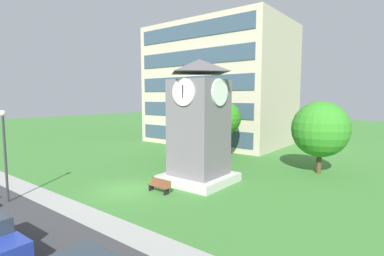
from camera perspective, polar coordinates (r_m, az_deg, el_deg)
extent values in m
plane|color=#3D7A33|center=(21.20, -12.70, -11.53)|extent=(160.00, 160.00, 0.00)
cube|color=#9E9E99|center=(19.00, -22.75, -13.93)|extent=(120.00, 1.60, 0.01)
cube|color=beige|center=(41.92, 5.38, 8.23)|extent=(18.35, 12.57, 16.00)
cube|color=#384C60|center=(37.01, -0.02, -1.37)|extent=(16.88, 0.10, 1.80)
cube|color=#384C60|center=(36.74, -0.02, 3.59)|extent=(16.88, 0.10, 1.80)
cube|color=#384C60|center=(36.75, -0.02, 8.58)|extent=(16.88, 0.10, 1.80)
cube|color=#384C60|center=(37.04, -0.02, 13.53)|extent=(16.88, 0.10, 1.80)
cube|color=#384C60|center=(37.59, -0.02, 18.37)|extent=(16.88, 0.10, 1.80)
cube|color=slate|center=(21.71, 1.36, -0.71)|extent=(3.46, 3.46, 7.59)
cube|color=beige|center=(22.39, 1.34, -9.63)|extent=(4.67, 4.67, 0.60)
pyramid|color=#555155|center=(21.69, 1.39, 11.91)|extent=(3.80, 3.80, 0.97)
cylinder|color=white|center=(20.17, -1.68, 6.99)|extent=(1.90, 0.12, 1.90)
cylinder|color=white|center=(20.55, 5.41, 6.95)|extent=(0.12, 1.90, 1.90)
cube|color=black|center=(20.12, -1.81, 7.48)|extent=(0.08, 0.04, 0.57)
cube|color=black|center=(20.10, -1.83, 6.99)|extent=(0.06, 0.06, 0.86)
cube|color=brown|center=(20.09, -6.48, -11.06)|extent=(1.81, 0.54, 0.06)
cube|color=brown|center=(20.17, -6.03, -10.30)|extent=(1.80, 0.11, 0.40)
cube|color=black|center=(20.66, -7.88, -11.25)|extent=(0.09, 0.43, 0.45)
cube|color=black|center=(19.67, -4.99, -12.11)|extent=(0.09, 0.43, 0.45)
cylinder|color=#333338|center=(20.96, -32.39, -5.19)|extent=(0.14, 0.14, 5.20)
sphere|color=#F2EFCC|center=(20.65, -32.82, 2.42)|extent=(0.36, 0.36, 0.36)
cylinder|color=#513823|center=(30.68, 6.21, -3.12)|extent=(0.43, 0.43, 3.00)
sphere|color=#2D781B|center=(30.38, 6.27, 1.92)|extent=(3.43, 3.43, 3.43)
cylinder|color=#513823|center=(29.89, -0.53, -4.10)|extent=(0.31, 0.31, 2.20)
sphere|color=#2A5F29|center=(29.55, -0.54, 0.97)|extent=(4.44, 4.44, 4.44)
cylinder|color=#513823|center=(26.86, 23.35, -5.85)|extent=(0.39, 0.39, 2.09)
sphere|color=#308423|center=(26.47, 23.59, -0.19)|extent=(4.63, 4.63, 4.63)
cylinder|color=black|center=(13.90, -29.77, -20.36)|extent=(0.66, 0.23, 0.66)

